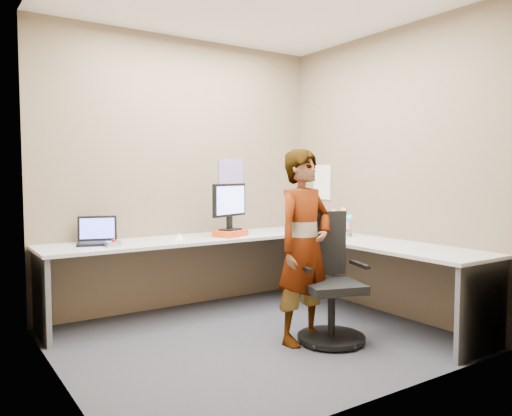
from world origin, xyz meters
TOP-DOWN VIEW (x-y plane):
  - ground at (0.00, 0.00)m, footprint 3.00×3.00m
  - wall_back at (0.00, 1.30)m, footprint 3.00×0.00m
  - wall_right at (1.50, 0.00)m, footprint 0.00×2.70m
  - wall_left at (-1.50, 0.00)m, footprint 0.00×2.70m
  - desk at (0.44, 0.39)m, footprint 2.98×2.58m
  - paper_ream at (0.29, 0.88)m, footprint 0.36×0.32m
  - monitor at (0.30, 0.90)m, footprint 0.46×0.23m
  - laptop at (-0.95, 1.08)m, footprint 0.40×0.36m
  - trackball_mouse at (-0.88, 0.83)m, footprint 0.12×0.08m
  - origami at (-0.24, 0.92)m, footprint 0.10×0.10m
  - stapler at (1.24, 0.55)m, footprint 0.16×0.07m
  - flower at (1.26, 0.22)m, footprint 0.07×0.07m
  - calendar_purple at (0.55, 1.29)m, footprint 0.30×0.01m
  - calendar_white at (1.49, 0.90)m, footprint 0.01×0.28m
  - sticky_note_a at (1.49, 0.55)m, footprint 0.01×0.07m
  - sticky_note_b at (1.49, 0.60)m, footprint 0.01×0.07m
  - sticky_note_c at (1.49, 0.48)m, footprint 0.01×0.07m
  - sticky_note_d at (1.49, 0.70)m, footprint 0.01×0.07m
  - office_chair at (0.49, -0.34)m, footprint 0.58×0.57m
  - person at (0.30, -0.26)m, footprint 0.61×0.45m

SIDE VIEW (x-z plane):
  - ground at x=0.00m, z-range 0.00..0.00m
  - office_chair at x=0.49m, z-range -0.09..0.92m
  - desk at x=0.44m, z-range 0.22..0.95m
  - trackball_mouse at x=-0.88m, z-range 0.72..0.79m
  - stapler at x=1.24m, z-range 0.73..0.78m
  - origami at x=-0.24m, z-range 0.73..0.79m
  - paper_ream at x=0.29m, z-range 0.73..0.79m
  - person at x=0.30m, z-range 0.00..1.54m
  - laptop at x=-0.95m, z-range 0.67..0.91m
  - sticky_note_c at x=1.49m, z-range 0.76..0.84m
  - sticky_note_b at x=1.49m, z-range 0.78..0.86m
  - flower at x=1.26m, z-range 0.77..0.98m
  - sticky_note_d at x=1.49m, z-range 0.88..0.96m
  - sticky_note_a at x=1.49m, z-range 0.91..0.99m
  - monitor at x=0.30m, z-range 0.83..1.29m
  - calendar_white at x=1.49m, z-range 1.06..1.44m
  - calendar_purple at x=0.55m, z-range 1.10..1.50m
  - wall_back at x=0.00m, z-range -0.15..2.85m
  - wall_right at x=1.50m, z-range 0.00..2.70m
  - wall_left at x=-1.50m, z-range 0.00..2.70m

